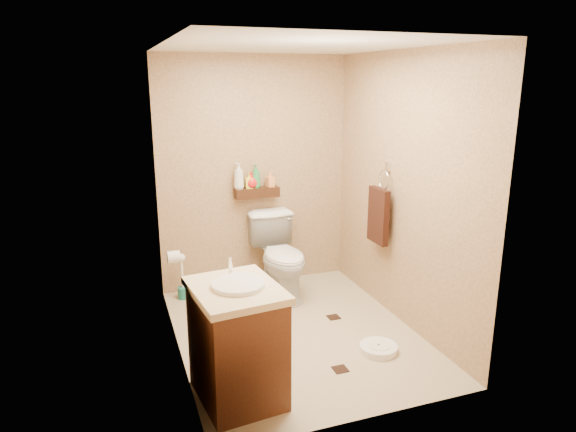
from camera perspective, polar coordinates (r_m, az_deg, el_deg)
name	(u,v)px	position (r m, az deg, el deg)	size (l,w,h in m)	color
ground	(296,333)	(4.61, 0.87, -12.86)	(2.50, 2.50, 0.00)	#BDAC8A
wall_back	(254,174)	(5.35, -3.75, 4.70)	(2.00, 0.04, 2.40)	tan
wall_front	(370,245)	(3.09, 9.06, -3.22)	(2.00, 0.04, 2.40)	tan
wall_left	(172,210)	(3.96, -12.76, 0.66)	(0.04, 2.50, 2.40)	tan
wall_right	(403,191)	(4.62, 12.64, 2.71)	(0.04, 2.50, 2.40)	tan
ceiling	(297,45)	(4.08, 1.01, 18.44)	(2.00, 2.50, 0.02)	silver
wall_shelf	(257,192)	(5.31, -3.48, 2.64)	(0.46, 0.14, 0.10)	#3B1D10
floor_accents	(302,334)	(4.59, 1.54, -12.95)	(1.20, 1.31, 0.01)	black
toilet	(281,257)	(5.21, -0.81, -4.53)	(0.46, 0.81, 0.83)	white
vanity	(237,341)	(3.62, -5.68, -13.67)	(0.63, 0.73, 0.95)	brown
bathroom_scale	(378,348)	(4.38, 10.01, -14.28)	(0.34, 0.34, 0.06)	white
toilet_brush	(183,283)	(5.31, -11.63, -7.29)	(0.11, 0.11, 0.48)	#196760
towel_ring	(379,213)	(4.85, 10.05, 0.31)	(0.12, 0.30, 0.76)	silver
toilet_paper	(173,257)	(4.76, -12.61, -4.45)	(0.12, 0.11, 0.12)	white
bottle_a	(239,176)	(5.23, -5.49, 4.47)	(0.10, 0.10, 0.27)	silver
bottle_b	(249,180)	(5.26, -4.33, 3.98)	(0.07, 0.07, 0.16)	yellow
bottle_c	(252,180)	(5.27, -4.06, 3.99)	(0.13, 0.13, 0.16)	red
bottle_d	(256,176)	(5.27, -3.59, 4.45)	(0.09, 0.09, 0.24)	#2E8C49
bottle_e	(270,179)	(5.33, -1.99, 4.11)	(0.07, 0.07, 0.16)	#FF9754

